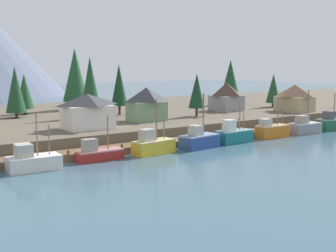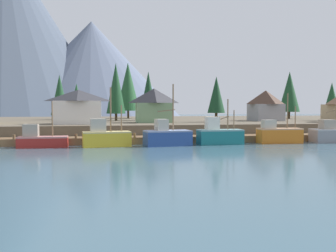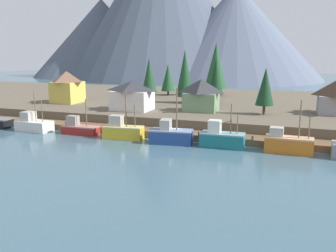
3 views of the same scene
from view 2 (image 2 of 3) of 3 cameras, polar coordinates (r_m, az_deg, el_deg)
The scene contains 22 objects.
ground_plane at distance 71.56m, azimuth -3.41°, elevation -1.66°, with size 400.00×400.00×1.00m, color #3D5B6B.
dock at distance 53.70m, azimuth -1.11°, elevation -2.11°, with size 80.00×4.00×1.60m.
shoreline_bank at distance 83.35m, azimuth -4.40°, elevation 0.19°, with size 400.00×56.00×2.50m, color brown.
mountain_central_peak at distance 202.71m, azimuth -24.08°, elevation 13.49°, with size 106.69×106.69×86.55m, color #475160.
mountain_east_peak at distance 191.33m, azimuth -11.80°, elevation 8.59°, with size 90.97×90.97×48.65m, color slate.
fishing_boat_red at distance 50.38m, azimuth -19.20°, elevation -2.06°, with size 6.26×2.25×6.01m.
fishing_boat_yellow at distance 49.25m, azimuth -9.71°, elevation -1.67°, with size 6.49×3.16×7.86m.
fishing_boat_blue at distance 49.74m, azimuth -0.17°, elevation -1.64°, with size 6.58×3.68×8.39m.
fishing_boat_teal at distance 52.07m, azimuth 7.97°, elevation -1.41°, with size 6.31×2.76×6.39m.
fishing_boat_orange at distance 55.65m, azimuth 16.86°, elevation -1.27°, with size 6.34×2.64×7.27m.
fishing_boat_grey at distance 59.71m, azimuth 24.18°, elevation -1.17°, with size 6.30×3.17×8.08m.
house_white at distance 61.86m, azimuth -13.82°, elevation 2.98°, with size 7.77×5.76×5.62m.
house_grey at distance 77.12m, azimuth 14.99°, elevation 3.15°, with size 6.00×6.15×6.17m.
house_green at distance 65.50m, azimuth -2.21°, elevation 3.28°, with size 6.54×4.89×6.11m.
conifer_near_left at distance 84.52m, azimuth 24.17°, elevation 3.88°, with size 3.40×3.40×7.99m.
conifer_near_right at distance 88.45m, azimuth -14.07°, elevation 4.13°, with size 3.72×3.72×8.30m.
conifer_mid_left at distance 75.16m, azimuth -8.14°, elevation 5.84°, with size 3.87×3.87×11.70m.
conifer_mid_right at distance 83.59m, azimuth -16.55°, elevation 4.67°, with size 3.86×3.86×9.86m.
conifer_back_left at distance 68.32m, azimuth 7.54°, elevation 4.85°, with size 3.24×3.24×8.43m.
conifer_back_right at distance 91.13m, azimuth -6.26°, elevation 6.11°, with size 5.71×5.71×13.73m.
conifer_centre at distance 92.41m, azimuth 18.42°, elevation 5.10°, with size 4.91×4.91×11.29m.
conifer_far_left at distance 76.73m, azimuth -3.08°, elevation 5.41°, with size 3.28×3.28×10.22m.
Camera 2 is at (-8.50, -50.82, 5.20)m, focal length 39.06 mm.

